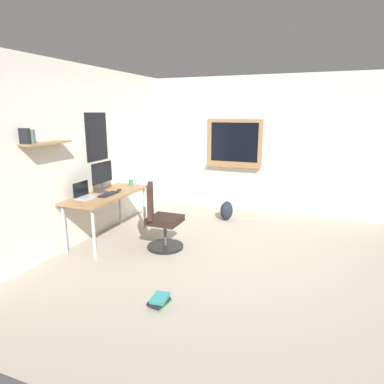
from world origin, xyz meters
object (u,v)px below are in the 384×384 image
(office_chair, at_px, (160,221))
(backpack, at_px, (227,211))
(computer_mouse, at_px, (119,190))
(monitor_primary, at_px, (102,175))
(book_stack_on_floor, at_px, (160,300))
(laptop, at_px, (85,194))
(coffee_mug, at_px, (131,182))
(keyboard, at_px, (108,194))
(desk, at_px, (107,198))

(office_chair, relative_size, backpack, 2.74)
(computer_mouse, bearing_deg, monitor_primary, 134.19)
(backpack, xyz_separation_m, book_stack_on_floor, (-2.94, -0.12, -0.12))
(laptop, height_order, coffee_mug, laptop)
(office_chair, height_order, book_stack_on_floor, office_chair)
(keyboard, bearing_deg, backpack, -39.27)
(backpack, bearing_deg, office_chair, 161.78)
(monitor_primary, distance_m, book_stack_on_floor, 2.36)
(keyboard, relative_size, computer_mouse, 3.56)
(monitor_primary, relative_size, backpack, 1.34)
(book_stack_on_floor, bearing_deg, office_chair, 26.09)
(desk, distance_m, computer_mouse, 0.24)
(desk, distance_m, coffee_mug, 0.65)
(coffee_mug, distance_m, backpack, 1.80)
(keyboard, distance_m, coffee_mug, 0.72)
(desk, relative_size, office_chair, 1.56)
(office_chair, height_order, keyboard, office_chair)
(desk, xyz_separation_m, book_stack_on_floor, (-1.36, -1.55, -0.61))
(coffee_mug, relative_size, book_stack_on_floor, 0.36)
(backpack, bearing_deg, monitor_primary, 135.34)
(office_chair, xyz_separation_m, monitor_primary, (0.06, 1.00, 0.59))
(coffee_mug, distance_m, book_stack_on_floor, 2.62)
(office_chair, xyz_separation_m, backpack, (1.61, -0.53, -0.23))
(keyboard, bearing_deg, office_chair, -86.69)
(computer_mouse, bearing_deg, office_chair, -105.68)
(office_chair, bearing_deg, computer_mouse, 74.32)
(monitor_primary, bearing_deg, laptop, 172.58)
(keyboard, bearing_deg, computer_mouse, -0.00)
(office_chair, height_order, laptop, laptop)
(office_chair, distance_m, keyboard, 0.89)
(keyboard, distance_m, book_stack_on_floor, 2.07)
(monitor_primary, bearing_deg, keyboard, -122.58)
(office_chair, bearing_deg, desk, 88.34)
(desk, relative_size, computer_mouse, 14.24)
(laptop, distance_m, computer_mouse, 0.58)
(monitor_primary, bearing_deg, desk, -110.74)
(monitor_primary, relative_size, keyboard, 1.25)
(desk, xyz_separation_m, computer_mouse, (0.21, -0.08, 0.09))
(computer_mouse, height_order, book_stack_on_floor, computer_mouse)
(monitor_primary, bearing_deg, computer_mouse, -45.81)
(desk, distance_m, laptop, 0.39)
(office_chair, bearing_deg, book_stack_on_floor, -153.91)
(desk, height_order, keyboard, keyboard)
(computer_mouse, distance_m, backpack, 2.02)
(laptop, relative_size, keyboard, 0.84)
(coffee_mug, bearing_deg, laptop, 169.98)
(office_chair, relative_size, book_stack_on_floor, 3.72)
(computer_mouse, xyz_separation_m, book_stack_on_floor, (-1.56, -1.48, -0.70))
(monitor_primary, height_order, backpack, monitor_primary)
(desk, xyz_separation_m, laptop, (-0.33, 0.15, 0.13))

